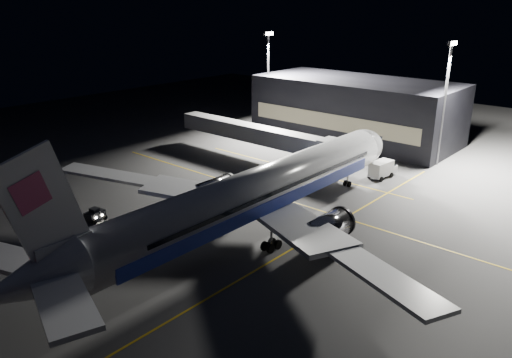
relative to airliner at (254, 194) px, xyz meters
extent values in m
plane|color=#4C4C4F|center=(1.08, 0.00, -5.16)|extent=(200.00, 200.00, 0.00)
cube|color=gold|center=(11.08, 0.00, -5.16)|extent=(0.25, 80.00, 0.01)
cube|color=gold|center=(1.08, -6.00, -5.16)|extent=(70.00, 0.25, 0.01)
cube|color=gold|center=(23.08, 10.00, -5.16)|extent=(0.25, 40.00, 0.01)
cylinder|color=silver|center=(1.08, 0.00, 0.14)|extent=(48.00, 5.60, 5.60)
ellipsoid|color=silver|center=(25.08, 0.00, 0.14)|extent=(8.96, 5.60, 5.60)
cube|color=black|center=(27.38, 0.00, 1.14)|extent=(2.20, 3.40, 0.90)
cone|color=silver|center=(-27.42, 0.00, 0.44)|extent=(9.00, 5.49, 5.49)
cube|color=#22319C|center=(0.08, 2.78, -0.76)|extent=(42.24, 0.25, 1.50)
cube|color=#22319C|center=(0.08, -2.78, -0.76)|extent=(42.24, 0.25, 1.50)
cube|color=silver|center=(-1.42, 8.00, -1.46)|extent=(11.36, 15.23, 1.53)
cube|color=silver|center=(-1.42, -8.00, -1.46)|extent=(11.36, 15.23, 1.53)
cube|color=silver|center=(-6.42, 20.50, -0.59)|extent=(8.57, 13.22, 1.31)
cube|color=silver|center=(-6.42, -20.50, -0.59)|extent=(8.57, 13.22, 1.31)
cube|color=silver|center=(-26.92, 5.20, 0.74)|extent=(6.20, 9.67, 0.45)
cube|color=silver|center=(-26.92, -5.20, 0.74)|extent=(6.20, 9.67, 0.45)
cube|color=white|center=(-25.12, 0.00, 6.34)|extent=(7.53, 0.40, 10.28)
cube|color=#D94A83|center=(-25.92, 0.00, 7.74)|extent=(3.22, 0.55, 3.22)
cylinder|color=#B7B7BF|center=(2.28, 9.00, -2.61)|extent=(5.60, 3.40, 3.40)
cylinder|color=#B7B7BF|center=(2.28, -9.00, -2.61)|extent=(5.60, 3.40, 3.40)
cylinder|color=#9999A0|center=(21.58, 0.00, -3.91)|extent=(0.26, 0.26, 2.50)
cylinder|color=black|center=(21.58, 0.00, -4.71)|extent=(0.90, 0.70, 0.90)
cylinder|color=#9999A0|center=(-1.92, 4.30, -3.91)|extent=(0.26, 0.26, 2.50)
cylinder|color=#9999A0|center=(-1.92, -4.30, -3.91)|extent=(0.26, 0.26, 2.50)
cylinder|color=black|center=(-1.92, 4.30, -4.61)|extent=(1.10, 1.60, 1.10)
cylinder|color=black|center=(-1.92, -4.30, -4.61)|extent=(1.10, 1.60, 1.10)
cube|color=black|center=(47.08, 14.00, 0.84)|extent=(18.00, 40.00, 12.00)
cube|color=brown|center=(38.03, 14.00, -0.16)|extent=(0.15, 36.00, 3.00)
cube|color=#B2B2B7|center=(23.08, 20.05, -0.56)|extent=(3.00, 33.90, 2.80)
cube|color=#B2B2B7|center=(23.08, 4.20, -0.56)|extent=(3.60, 3.20, 3.40)
cylinder|color=#9999A0|center=(23.08, 4.20, -3.61)|extent=(0.70, 0.70, 3.10)
cylinder|color=black|center=(23.08, 3.30, -4.81)|extent=(0.70, 0.30, 0.70)
cylinder|color=black|center=(23.08, 5.10, -4.81)|extent=(0.70, 0.30, 0.70)
cylinder|color=#59595E|center=(41.08, 32.00, 4.84)|extent=(0.44, 0.44, 20.00)
cube|color=#59595E|center=(41.08, 32.00, 15.14)|extent=(2.40, 0.50, 0.80)
cube|color=white|center=(41.08, 31.65, 15.14)|extent=(2.20, 0.15, 0.60)
cylinder|color=#59595E|center=(41.08, -6.00, 4.84)|extent=(0.44, 0.44, 20.00)
cube|color=#59595E|center=(41.08, -6.00, 15.14)|extent=(2.40, 0.50, 0.80)
cube|color=white|center=(41.08, -6.35, 15.14)|extent=(2.20, 0.15, 0.60)
cube|color=silver|center=(28.34, -2.00, -3.55)|extent=(4.35, 2.47, 2.30)
cube|color=silver|center=(30.83, -2.23, -4.17)|extent=(1.85, 2.13, 1.25)
cube|color=black|center=(30.83, -2.23, -3.65)|extent=(1.41, 1.88, 0.52)
cylinder|color=black|center=(29.89, -1.05, -4.75)|extent=(0.86, 0.34, 0.83)
cylinder|color=black|center=(29.69, -3.23, -4.75)|extent=(0.86, 0.34, 0.83)
cylinder|color=black|center=(26.99, -0.77, -4.75)|extent=(0.86, 0.34, 0.83)
cylinder|color=black|center=(26.78, -2.95, -4.75)|extent=(0.86, 0.34, 0.83)
cube|color=black|center=(-10.57, 17.87, -4.43)|extent=(2.55, 1.80, 1.08)
cube|color=black|center=(-10.57, 17.87, -3.74)|extent=(1.11, 1.11, 0.59)
sphere|color=#FFF2CC|center=(-10.95, 17.04, -4.43)|extent=(0.26, 0.26, 0.26)
sphere|color=#FFF2CC|center=(-9.97, 17.18, -4.43)|extent=(0.26, 0.26, 0.26)
cylinder|color=black|center=(-9.82, 18.82, -4.87)|extent=(0.61, 0.30, 0.59)
cylinder|color=black|center=(-9.58, 17.17, -4.87)|extent=(0.61, 0.30, 0.59)
cylinder|color=black|center=(-11.57, 18.57, -4.87)|extent=(0.61, 0.30, 0.59)
cylinder|color=black|center=(-11.33, 16.91, -4.87)|extent=(0.61, 0.30, 0.59)
cone|color=#D93F09|center=(6.06, 4.00, -4.88)|extent=(0.38, 0.38, 0.58)
cone|color=#D93F09|center=(7.08, 6.55, -4.86)|extent=(0.41, 0.41, 0.61)
cone|color=#D93F09|center=(-6.72, 4.91, -4.82)|extent=(0.46, 0.46, 0.68)
camera|label=1|loc=(-41.26, -36.20, 21.49)|focal=35.00mm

